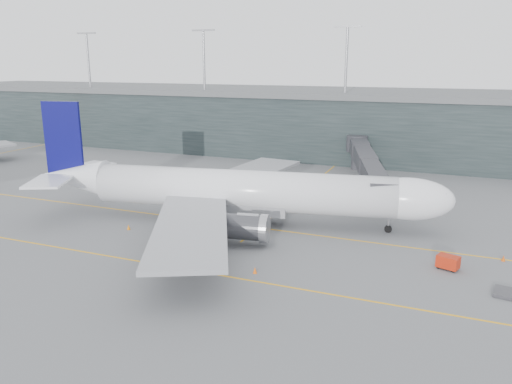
% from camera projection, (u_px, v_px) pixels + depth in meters
% --- Properties ---
extents(ground, '(320.00, 320.00, 0.00)m').
position_uv_depth(ground, '(237.00, 215.00, 73.22)').
color(ground, '#59595E').
rests_on(ground, ground).
extents(taxiline_a, '(160.00, 0.25, 0.02)m').
position_uv_depth(taxiline_a, '(225.00, 223.00, 69.63)').
color(taxiline_a, gold).
rests_on(taxiline_a, ground).
extents(taxiline_b, '(160.00, 0.25, 0.02)m').
position_uv_depth(taxiline_b, '(163.00, 265.00, 55.28)').
color(taxiline_b, gold).
rests_on(taxiline_b, ground).
extents(taxiline_lead_main, '(0.25, 60.00, 0.02)m').
position_uv_depth(taxiline_lead_main, '(308.00, 188.00, 89.36)').
color(taxiline_lead_main, gold).
rests_on(taxiline_lead_main, ground).
extents(terminal, '(240.00, 36.00, 29.00)m').
position_uv_depth(terminal, '(332.00, 121.00, 123.33)').
color(terminal, black).
rests_on(terminal, ground).
extents(main_aircraft, '(58.36, 54.20, 16.41)m').
position_uv_depth(main_aircraft, '(240.00, 191.00, 68.85)').
color(main_aircraft, white).
rests_on(main_aircraft, ground).
extents(jet_bridge, '(15.59, 45.64, 7.08)m').
position_uv_depth(jet_bridge, '(374.00, 158.00, 88.19)').
color(jet_bridge, '#2D2D33').
rests_on(jet_bridge, ground).
extents(gse_cart, '(2.60, 2.09, 1.53)m').
position_uv_depth(gse_cart, '(448.00, 262.00, 54.12)').
color(gse_cart, '#AC210C').
rests_on(gse_cart, ground).
extents(baggage_dolly, '(3.60, 3.05, 0.33)m').
position_uv_depth(baggage_dolly, '(512.00, 294.00, 48.05)').
color(baggage_dolly, '#343338').
rests_on(baggage_dolly, ground).
extents(uld_a, '(2.35, 2.10, 1.77)m').
position_uv_depth(uld_a, '(225.00, 191.00, 83.63)').
color(uld_a, '#393A3F').
rests_on(uld_a, ground).
extents(uld_b, '(2.58, 2.28, 1.98)m').
position_uv_depth(uld_b, '(255.00, 191.00, 82.81)').
color(uld_b, '#393A3F').
rests_on(uld_b, ground).
extents(uld_c, '(2.63, 2.33, 2.01)m').
position_uv_depth(uld_c, '(268.00, 194.00, 80.91)').
color(uld_c, '#393A3F').
rests_on(uld_c, ground).
extents(cone_nose, '(0.43, 0.43, 0.68)m').
position_uv_depth(cone_nose, '(503.00, 258.00, 56.42)').
color(cone_nose, '#D24D0B').
rests_on(cone_nose, ground).
extents(cone_wing_stbd, '(0.44, 0.44, 0.70)m').
position_uv_depth(cone_wing_stbd, '(255.00, 270.00, 53.17)').
color(cone_wing_stbd, '#EF5E0D').
rests_on(cone_wing_stbd, ground).
extents(cone_wing_port, '(0.48, 0.48, 0.77)m').
position_uv_depth(cone_wing_port, '(309.00, 200.00, 80.16)').
color(cone_wing_port, orange).
rests_on(cone_wing_port, ground).
extents(cone_tail, '(0.45, 0.45, 0.71)m').
position_uv_depth(cone_tail, '(129.00, 227.00, 67.01)').
color(cone_tail, orange).
rests_on(cone_tail, ground).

